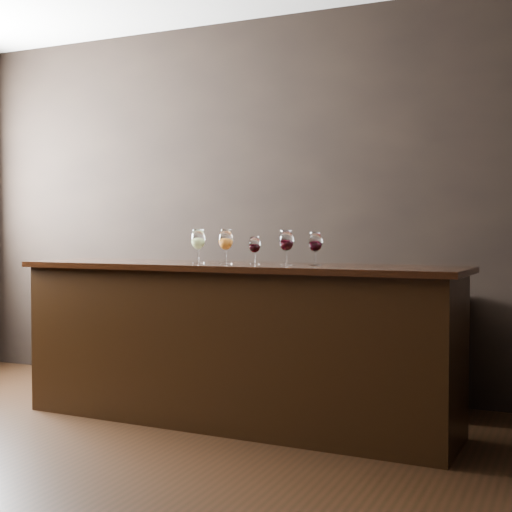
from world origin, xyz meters
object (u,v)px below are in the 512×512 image
at_px(back_bar_shelf, 307,346).
at_px(glass_red_a, 255,245).
at_px(glass_white, 198,240).
at_px(glass_amber, 226,240).
at_px(bar_counter, 234,347).
at_px(glass_red_b, 286,241).
at_px(glass_red_c, 315,243).

distance_m(back_bar_shelf, glass_red_a, 1.05).
distance_m(glass_white, glass_red_a, 0.40).
bearing_deg(glass_amber, bar_counter, 42.44).
bearing_deg(glass_amber, glass_white, 170.26).
distance_m(glass_red_b, glass_red_c, 0.17).
bearing_deg(bar_counter, glass_red_b, -2.16).
height_order(bar_counter, back_bar_shelf, bar_counter).
distance_m(back_bar_shelf, glass_red_b, 1.10).
xyz_separation_m(bar_counter, back_bar_shelf, (0.20, 0.77, -0.09)).
height_order(back_bar_shelf, glass_red_b, glass_red_b).
xyz_separation_m(glass_amber, glass_red_c, (0.56, 0.06, -0.01)).
bearing_deg(glass_white, bar_counter, -0.69).
distance_m(bar_counter, glass_red_c, 0.84).
height_order(glass_white, glass_amber, glass_white).
height_order(glass_red_a, glass_red_b, glass_red_b).
bearing_deg(glass_white, glass_red_b, -2.54).
bearing_deg(glass_amber, glass_red_c, 5.80).
xyz_separation_m(bar_counter, glass_amber, (-0.04, -0.03, 0.66)).
relative_size(glass_white, glass_amber, 1.01).
bearing_deg(glass_red_a, back_bar_shelf, 85.42).
distance_m(glass_white, glass_red_b, 0.61).
height_order(bar_counter, glass_red_b, glass_red_b).
bearing_deg(bar_counter, glass_red_c, 4.22).
distance_m(glass_white, glass_red_c, 0.78).
distance_m(bar_counter, glass_red_b, 0.75).
distance_m(glass_white, glass_amber, 0.22).
xyz_separation_m(glass_red_a, glass_red_c, (0.38, 0.02, 0.02)).
relative_size(glass_amber, glass_red_b, 1.02).
bearing_deg(glass_amber, glass_red_a, 11.02).
relative_size(bar_counter, glass_white, 12.73).
relative_size(bar_counter, back_bar_shelf, 1.27).
relative_size(glass_amber, glass_red_c, 1.08).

